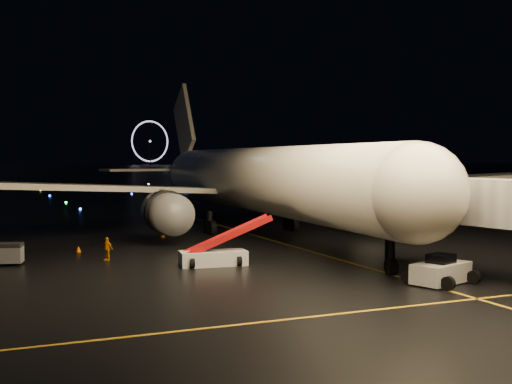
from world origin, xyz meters
TOP-DOWN VIEW (x-y plane):
  - ground at (0.00, 300.00)m, footprint 2000.00×2000.00m
  - lane_centre at (12.00, 15.00)m, footprint 0.25×80.00m
  - lane_cross at (-5.00, -10.00)m, footprint 60.00×0.25m
  - airliner at (12.85, 26.43)m, footprint 67.66×64.49m
  - pushback_tug at (12.96, -5.71)m, footprint 4.42×3.28m
  - belt_loader at (2.10, 6.34)m, footprint 7.30×2.78m
  - crew_c at (-4.65, 11.80)m, footprint 1.03×1.07m
  - safety_cone_0 at (5.84, 17.80)m, footprint 0.62×0.62m
  - safety_cone_1 at (2.99, 24.20)m, footprint 0.46×0.46m
  - safety_cone_2 at (-6.09, 17.12)m, footprint 0.45×0.45m
  - ferris_wheel at (170.00, 720.00)m, footprint 49.33×16.80m
  - taxiway_lights at (0.00, 106.00)m, footprint 164.00×92.00m
  - baggage_cart_1 at (-11.68, 12.35)m, footprint 2.19×1.79m

SIDE VIEW (x-z plane):
  - ground at x=0.00m, z-range 0.00..0.00m
  - lane_centre at x=12.00m, z-range 0.00..0.02m
  - lane_cross at x=-5.00m, z-range 0.00..0.02m
  - taxiway_lights at x=0.00m, z-range 0.00..0.36m
  - safety_cone_1 at x=2.99m, z-range 0.00..0.50m
  - safety_cone_2 at x=-6.09m, z-range 0.00..0.51m
  - safety_cone_0 at x=5.84m, z-range 0.00..0.54m
  - baggage_cart_1 at x=-11.68m, z-range 0.00..1.63m
  - crew_c at x=-4.65m, z-range 0.00..1.79m
  - pushback_tug at x=12.96m, z-range 0.00..1.88m
  - belt_loader at x=2.10m, z-range 0.00..3.45m
  - airliner at x=12.85m, z-range 0.00..18.58m
  - ferris_wheel at x=170.00m, z-range 0.00..52.00m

